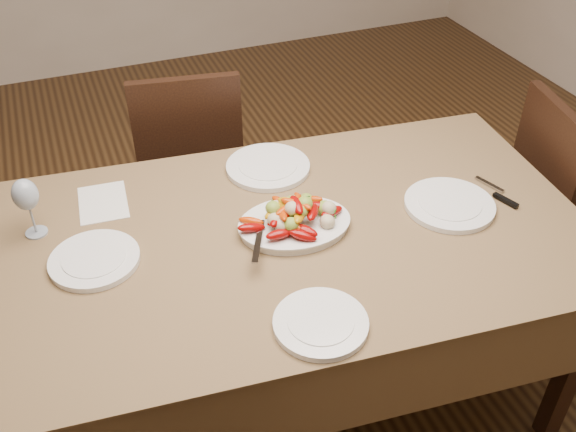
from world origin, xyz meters
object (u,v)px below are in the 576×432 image
Objects in this scene: plate_left at (95,260)px; plate_far at (268,167)px; plate_near at (321,323)px; wine_glass at (29,206)px; plate_right at (449,205)px; dining_table at (288,319)px; serving_platter at (294,226)px; chair_far at (190,160)px.

plate_far is at bearing 23.54° from plate_left.
plate_near is 0.93m from wine_glass.
plate_left is at bearing 172.51° from plate_right.
wine_glass is at bearing 134.58° from plate_near.
dining_table is 6.45× the size of plate_right.
wine_glass reaches higher than plate_far.
wine_glass reaches higher than plate_left.
dining_table is at bearing -162.50° from serving_platter.
plate_right is 0.66m from plate_near.
dining_table is 1.94× the size of chair_far.
serving_platter is 0.40m from plate_near.
wine_glass is (-0.14, 0.20, 0.09)m from plate_left.
plate_right is at bearing -7.53° from dining_table.
plate_right is at bearing -8.72° from serving_platter.
serving_platter reaches higher than plate_right.
plate_far and plate_near have the same top height.
plate_far is at bearing 80.45° from plate_near.
wine_glass is at bearing 160.14° from serving_platter.
plate_near is (0.50, -0.46, 0.00)m from plate_left.
chair_far is 1.03m from plate_left.
plate_far is (0.15, -0.60, 0.29)m from chair_far.
plate_left is 0.68m from plate_near.
chair_far is 0.99m from serving_platter.
plate_right is at bearing 28.32° from plate_near.
serving_platter is at bearing -6.43° from plate_left.
serving_platter is (0.02, 0.01, 0.39)m from dining_table.
dining_table is 0.52m from plate_far.
dining_table is 0.66m from plate_right.
plate_left is 0.26m from wine_glass.
plate_right is at bearing -7.49° from plate_left.
serving_platter is at bearing 77.75° from plate_near.
plate_near is at bearing -99.55° from plate_far.
chair_far is 1.22m from plate_right.
plate_far is at bearing 83.63° from serving_platter.
plate_left is 0.68m from plate_far.
chair_far is 2.86× the size of serving_platter.
wine_glass reaches higher than dining_table.
wine_glass is (-1.23, 0.34, 0.09)m from plate_right.
chair_far is 3.70× the size of plate_left.
serving_platter is 1.62× the size of wine_glass.
chair_far is at bearing 95.47° from dining_table.
plate_right is (0.52, -0.07, 0.39)m from dining_table.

